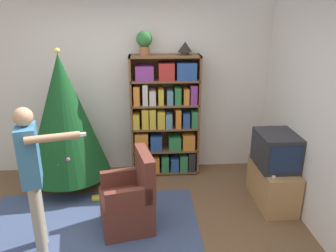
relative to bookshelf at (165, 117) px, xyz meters
name	(u,v)px	position (x,y,z in m)	size (l,w,h in m)	color
ground_plane	(126,244)	(-0.53, -1.68, -0.89)	(14.00, 14.00, 0.00)	brown
wall_back	(129,87)	(-0.53, 0.24, 0.41)	(8.00, 0.10, 2.60)	silver
area_rug	(87,236)	(-0.97, -1.53, -0.89)	(2.55, 1.87, 0.01)	#3D4C70
bookshelf	(165,117)	(0.00, 0.00, 0.00)	(1.01, 0.33, 1.81)	brown
tv_stand	(272,184)	(1.34, -0.96, -0.63)	(0.42, 0.85, 0.52)	tan
television	(276,150)	(1.34, -0.96, -0.15)	(0.47, 0.58, 0.44)	#28282D
game_remote	(272,175)	(1.21, -1.21, -0.36)	(0.04, 0.12, 0.02)	white
christmas_tree	(64,116)	(-1.38, -0.35, 0.16)	(1.14, 1.14, 1.95)	#4C3323
armchair	(130,202)	(-0.49, -1.36, -0.57)	(0.68, 0.67, 0.92)	brown
standing_person	(32,170)	(-1.40, -1.68, 0.03)	(0.70, 0.46, 1.56)	#9E937F
potted_plant	(144,41)	(-0.29, 0.01, 1.11)	(0.22, 0.22, 0.33)	#935B38
table_lamp	(185,47)	(0.28, 0.01, 1.02)	(0.20, 0.20, 0.18)	#473828
book_pile_near_tree	(100,198)	(-0.92, -0.77, -0.87)	(0.22, 0.19, 0.05)	#2D7A42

